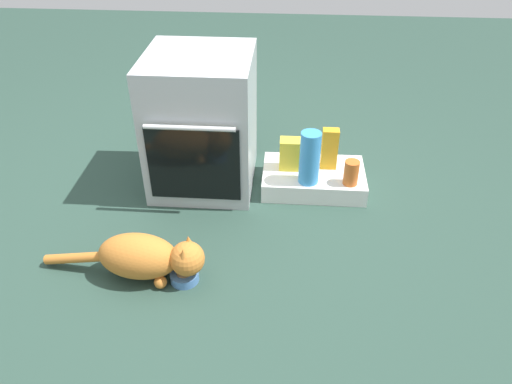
{
  "coord_description": "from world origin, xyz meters",
  "views": [
    {
      "loc": [
        0.5,
        -1.93,
        1.63
      ],
      "look_at": [
        0.35,
        0.01,
        0.25
      ],
      "focal_mm": 34.51,
      "sensor_mm": 36.0,
      "label": 1
    }
  ],
  "objects_px": {
    "food_bowl": "(184,276)",
    "juice_carton": "(330,149)",
    "pantry_cabinet": "(313,178)",
    "oven": "(202,122)",
    "snack_bag": "(290,154)",
    "sauce_jar": "(351,173)",
    "water_bottle": "(310,158)",
    "cat": "(146,257)"
  },
  "relations": [
    {
      "from": "cat",
      "to": "water_bottle",
      "type": "xyz_separation_m",
      "value": [
        0.73,
        0.68,
        0.14
      ]
    },
    {
      "from": "sauce_jar",
      "to": "juice_carton",
      "type": "bearing_deg",
      "value": 124.63
    },
    {
      "from": "sauce_jar",
      "to": "pantry_cabinet",
      "type": "bearing_deg",
      "value": 148.61
    },
    {
      "from": "oven",
      "to": "snack_bag",
      "type": "distance_m",
      "value": 0.52
    },
    {
      "from": "cat",
      "to": "juice_carton",
      "type": "relative_size",
      "value": 3.21
    },
    {
      "from": "food_bowl",
      "to": "snack_bag",
      "type": "distance_m",
      "value": 0.96
    },
    {
      "from": "oven",
      "to": "sauce_jar",
      "type": "xyz_separation_m",
      "value": [
        0.82,
        -0.14,
        -0.2
      ]
    },
    {
      "from": "food_bowl",
      "to": "water_bottle",
      "type": "xyz_separation_m",
      "value": [
        0.56,
        0.69,
        0.23
      ]
    },
    {
      "from": "water_bottle",
      "to": "sauce_jar",
      "type": "bearing_deg",
      "value": -1.32
    },
    {
      "from": "pantry_cabinet",
      "to": "food_bowl",
      "type": "xyz_separation_m",
      "value": [
        -0.6,
        -0.8,
        -0.03
      ]
    },
    {
      "from": "water_bottle",
      "to": "snack_bag",
      "type": "bearing_deg",
      "value": 127.61
    },
    {
      "from": "pantry_cabinet",
      "to": "food_bowl",
      "type": "distance_m",
      "value": 1.0
    },
    {
      "from": "food_bowl",
      "to": "snack_bag",
      "type": "relative_size",
      "value": 0.73
    },
    {
      "from": "pantry_cabinet",
      "to": "juice_carton",
      "type": "distance_m",
      "value": 0.2
    },
    {
      "from": "food_bowl",
      "to": "juice_carton",
      "type": "xyz_separation_m",
      "value": [
        0.68,
        0.84,
        0.2
      ]
    },
    {
      "from": "cat",
      "to": "snack_bag",
      "type": "xyz_separation_m",
      "value": [
        0.63,
        0.81,
        0.08
      ]
    },
    {
      "from": "cat",
      "to": "sauce_jar",
      "type": "bearing_deg",
      "value": 39.21
    },
    {
      "from": "pantry_cabinet",
      "to": "juice_carton",
      "type": "bearing_deg",
      "value": 29.09
    },
    {
      "from": "food_bowl",
      "to": "sauce_jar",
      "type": "distance_m",
      "value": 1.06
    },
    {
      "from": "cat",
      "to": "oven",
      "type": "bearing_deg",
      "value": 84.97
    },
    {
      "from": "oven",
      "to": "pantry_cabinet",
      "type": "height_order",
      "value": "oven"
    },
    {
      "from": "sauce_jar",
      "to": "water_bottle",
      "type": "bearing_deg",
      "value": 178.68
    },
    {
      "from": "snack_bag",
      "to": "juice_carton",
      "type": "distance_m",
      "value": 0.22
    },
    {
      "from": "water_bottle",
      "to": "cat",
      "type": "bearing_deg",
      "value": -137.2
    },
    {
      "from": "pantry_cabinet",
      "to": "snack_bag",
      "type": "distance_m",
      "value": 0.2
    },
    {
      "from": "oven",
      "to": "pantry_cabinet",
      "type": "bearing_deg",
      "value": -2.46
    },
    {
      "from": "snack_bag",
      "to": "juice_carton",
      "type": "bearing_deg",
      "value": 5.92
    },
    {
      "from": "food_bowl",
      "to": "juice_carton",
      "type": "relative_size",
      "value": 0.55
    },
    {
      "from": "cat",
      "to": "water_bottle",
      "type": "distance_m",
      "value": 1.0
    },
    {
      "from": "cat",
      "to": "juice_carton",
      "type": "xyz_separation_m",
      "value": [
        0.85,
        0.83,
        0.11
      ]
    },
    {
      "from": "pantry_cabinet",
      "to": "sauce_jar",
      "type": "relative_size",
      "value": 4.13
    },
    {
      "from": "oven",
      "to": "pantry_cabinet",
      "type": "distance_m",
      "value": 0.71
    },
    {
      "from": "water_bottle",
      "to": "pantry_cabinet",
      "type": "bearing_deg",
      "value": 72.55
    },
    {
      "from": "snack_bag",
      "to": "water_bottle",
      "type": "xyz_separation_m",
      "value": [
        0.1,
        -0.13,
        0.06
      ]
    },
    {
      "from": "sauce_jar",
      "to": "oven",
      "type": "bearing_deg",
      "value": 170.05
    },
    {
      "from": "food_bowl",
      "to": "oven",
      "type": "bearing_deg",
      "value": 92.34
    },
    {
      "from": "pantry_cabinet",
      "to": "snack_bag",
      "type": "xyz_separation_m",
      "value": [
        -0.14,
        0.02,
        0.14
      ]
    },
    {
      "from": "cat",
      "to": "pantry_cabinet",
      "type": "bearing_deg",
      "value": 50.07
    },
    {
      "from": "snack_bag",
      "to": "sauce_jar",
      "type": "xyz_separation_m",
      "value": [
        0.33,
        -0.14,
        -0.02
      ]
    },
    {
      "from": "oven",
      "to": "cat",
      "type": "relative_size",
      "value": 0.98
    },
    {
      "from": "snack_bag",
      "to": "water_bottle",
      "type": "distance_m",
      "value": 0.18
    },
    {
      "from": "cat",
      "to": "food_bowl",
      "type": "bearing_deg",
      "value": -0.0
    }
  ]
}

